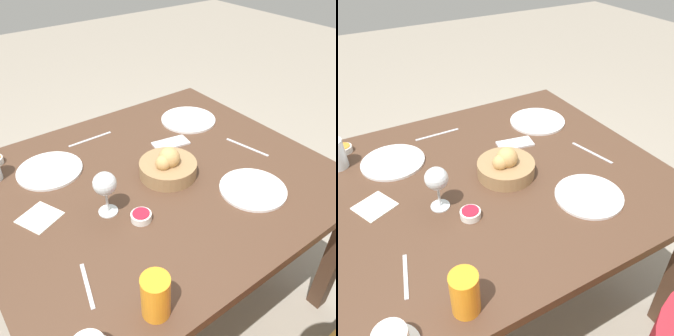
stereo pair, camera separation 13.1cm
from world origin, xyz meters
TOP-DOWN VIEW (x-y plane):
  - ground_plane at (0.00, 0.00)m, footprint 10.00×10.00m
  - dining_table at (0.00, 0.00)m, footprint 1.24×1.09m
  - bread_basket at (-0.04, 0.02)m, footprint 0.21×0.21m
  - plate_near_left at (-0.37, -0.26)m, footprint 0.25×0.25m
  - plate_near_right at (0.30, -0.26)m, footprint 0.24×0.24m
  - plate_far_center at (-0.23, 0.28)m, footprint 0.23×0.23m
  - juice_glass at (0.31, 0.45)m, footprint 0.07×0.07m
  - wine_glass at (0.23, 0.07)m, footprint 0.08×0.08m
  - jam_bowl_berry at (0.17, 0.16)m, footprint 0.07×0.07m
  - fork_silver at (0.07, -0.38)m, footprint 0.20×0.01m
  - knife_silver at (-0.42, 0.07)m, footprint 0.05×0.20m
  - spoon_coffee at (0.42, 0.28)m, footprint 0.05×0.15m
  - napkin at (0.42, -0.04)m, footprint 0.15×0.15m
  - cell_phone at (-0.18, -0.14)m, footprint 0.16×0.10m

SIDE VIEW (x-z plane):
  - ground_plane at x=0.00m, z-range 0.00..0.00m
  - dining_table at x=0.00m, z-range 0.27..0.98m
  - fork_silver at x=0.07m, z-range 0.71..0.71m
  - knife_silver at x=-0.42m, z-range 0.71..0.71m
  - spoon_coffee at x=0.42m, z-range 0.71..0.71m
  - napkin at x=0.42m, z-range 0.71..0.71m
  - cell_phone at x=-0.18m, z-range 0.71..0.72m
  - plate_near_left at x=-0.37m, z-range 0.71..0.72m
  - plate_near_right at x=0.30m, z-range 0.71..0.72m
  - plate_far_center at x=-0.23m, z-range 0.71..0.72m
  - jam_bowl_berry at x=0.17m, z-range 0.71..0.74m
  - bread_basket at x=-0.04m, z-range 0.69..0.81m
  - juice_glass at x=0.31m, z-range 0.71..0.83m
  - wine_glass at x=0.23m, z-range 0.74..0.90m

